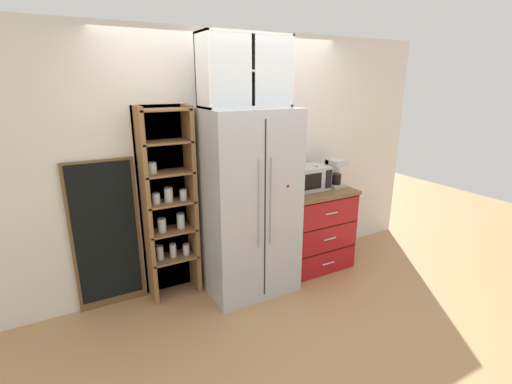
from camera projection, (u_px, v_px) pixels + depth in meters
The scene contains 11 objects.
ground_plane at pixel (248, 285), 3.93m from camera, with size 10.69×10.69×0.00m, color tan.
wall_back_cream at pixel (229, 160), 3.90m from camera, with size 4.99×0.10×2.55m, color silver.
refrigerator at pixel (247, 202), 3.67m from camera, with size 0.87×0.72×1.84m.
pantry_shelf_column at pixel (168, 203), 3.56m from camera, with size 0.52×0.30×1.87m.
counter_cabinet at pixel (313, 227), 4.24m from camera, with size 0.82×0.63×0.92m.
microwave at pixel (307, 178), 4.08m from camera, with size 0.44×0.33×0.26m.
coffee_maker at pixel (334, 173), 4.20m from camera, with size 0.17×0.20×0.31m.
mug_sage at pixel (319, 187), 4.04m from camera, with size 0.12×0.08×0.09m.
bottle_cobalt at pixel (316, 180), 4.07m from camera, with size 0.07×0.07×0.26m.
upper_cabinet at pixel (244, 71), 3.35m from camera, with size 0.84×0.32×0.64m.
chalkboard_menu at pixel (106, 235), 3.40m from camera, with size 0.60×0.04×1.42m.
Camera 1 is at (-1.61, -3.09, 2.07)m, focal length 26.02 mm.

